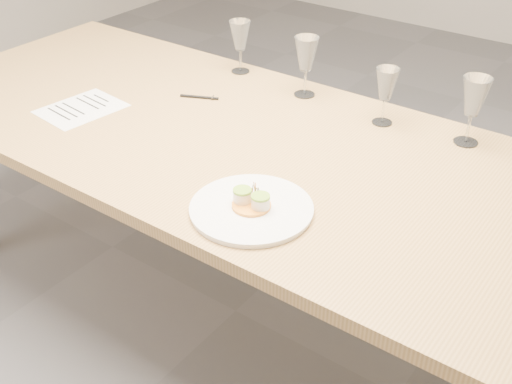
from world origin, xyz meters
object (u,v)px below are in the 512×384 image
Objects in this scene: dinner_plate at (252,208)px; wine_glass_0 at (240,37)px; wine_glass_3 at (474,98)px; ballpoint_pen at (200,97)px; recipe_sheet at (81,109)px; wine_glass_2 at (386,86)px; wine_glass_1 at (306,55)px; dining_table at (232,153)px.

wine_glass_0 reaches higher than dinner_plate.
ballpoint_pen is at bearing -164.96° from wine_glass_3.
recipe_sheet is at bearing -112.48° from wine_glass_0.
wine_glass_0 reaches higher than wine_glass_2.
wine_glass_1 is 0.99× the size of wine_glass_3.
ballpoint_pen is at bearing 150.20° from dining_table.
wine_glass_1 is at bearing 16.07° from ballpoint_pen.
dinner_plate is 1.51× the size of wine_glass_3.
ballpoint_pen is 0.39m from wine_glass_1.
recipe_sheet is 1.26m from wine_glass_3.
dining_table is 0.55m from wine_glass_0.
recipe_sheet is (-0.83, 0.15, -0.01)m from dinner_plate.
wine_glass_2 is (0.34, 0.35, 0.20)m from dining_table.
dinner_plate is at bearing -93.59° from wine_glass_2.
dinner_plate is (0.30, -0.31, 0.08)m from dining_table.
recipe_sheet is at bearing -163.66° from dining_table.
dinner_plate is at bearing -63.42° from ballpoint_pen.
wine_glass_0 is 1.05× the size of wine_glass_2.
recipe_sheet is 2.22× the size of ballpoint_pen.
recipe_sheet is at bearing -154.88° from wine_glass_3.
wine_glass_3 is (0.27, 0.03, 0.02)m from wine_glass_2.
wine_glass_0 is 0.63m from wine_glass_2.
recipe_sheet is 0.78m from wine_glass_1.
wine_glass_3 reaches higher than ballpoint_pen.
dinner_plate is 1.53× the size of wine_glass_1.
ballpoint_pen is at bearing 141.01° from dinner_plate.
ballpoint_pen reaches higher than recipe_sheet.
wine_glass_0 is (-0.59, 0.73, 0.13)m from dinner_plate.
recipe_sheet is 1.35× the size of wine_glass_3.
ballpoint_pen is 0.91m from wine_glass_3.
wine_glass_2 is at bearing 36.95° from recipe_sheet.
wine_glass_1 is at bearing 111.96° from dinner_plate.
wine_glass_1 reaches higher than ballpoint_pen.
dining_table is 7.49× the size of dinner_plate.
recipe_sheet reaches higher than dining_table.
wine_glass_0 is at bearing 74.40° from recipe_sheet.
wine_glass_2 is at bearing 45.37° from dining_table.
recipe_sheet is 0.64m from wine_glass_0.
wine_glass_0 is at bearing 124.13° from dining_table.
dinner_plate is 2.48× the size of ballpoint_pen.
wine_glass_0 is 0.92× the size of wine_glass_3.
dining_table is at bearing 134.76° from dinner_plate.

